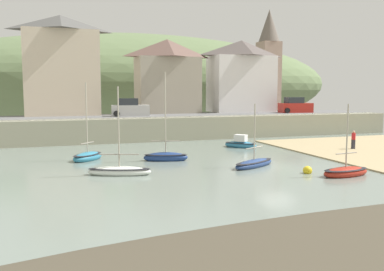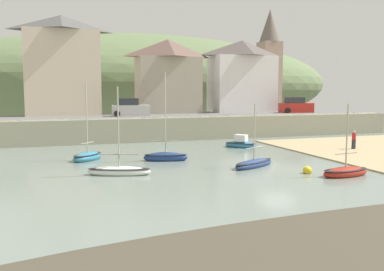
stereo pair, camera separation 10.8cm
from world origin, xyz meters
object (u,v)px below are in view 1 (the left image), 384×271
at_px(motorboat_with_cabin, 166,157).
at_px(parked_car_near_slipway, 130,109).
at_px(sailboat_tall_mast, 346,172).
at_px(waterfront_building_right, 241,76).
at_px(rowboat_small_beached, 119,171).
at_px(waterfront_building_left, 62,65).
at_px(church_with_spire, 269,58).
at_px(mooring_buoy, 308,171).
at_px(sailboat_far_left, 254,163).
at_px(person_on_slipway, 353,139).
at_px(dinghy_open_wooden, 241,144).
at_px(waterfront_building_centre, 167,76).
at_px(sailboat_nearest_shore, 88,156).
at_px(parked_car_by_wall, 295,106).

height_order(motorboat_with_cabin, parked_car_near_slipway, motorboat_with_cabin).
relative_size(sailboat_tall_mast, motorboat_with_cabin, 0.68).
xyz_separation_m(waterfront_building_right, rowboat_small_beached, (-20.06, -24.62, -6.86)).
bearing_deg(waterfront_building_left, parked_car_near_slipway, -33.06).
height_order(church_with_spire, mooring_buoy, church_with_spire).
xyz_separation_m(waterfront_building_right, sailboat_far_left, (-10.78, -24.85, -6.88)).
bearing_deg(rowboat_small_beached, waterfront_building_left, 115.28).
relative_size(parked_car_near_slipway, person_on_slipway, 2.63).
bearing_deg(motorboat_with_cabin, parked_car_near_slipway, 105.30).
bearing_deg(parked_car_near_slipway, sailboat_tall_mast, -64.33).
height_order(waterfront_building_left, person_on_slipway, waterfront_building_left).
bearing_deg(church_with_spire, dinghy_open_wooden, -124.78).
xyz_separation_m(waterfront_building_centre, rowboat_small_beached, (-10.01, -24.62, -6.75)).
xyz_separation_m(waterfront_building_right, sailboat_nearest_shore, (-21.45, -18.31, -6.83)).
bearing_deg(sailboat_far_left, mooring_buoy, -84.24).
xyz_separation_m(church_with_spire, parked_car_by_wall, (-0.80, -8.50, -6.55)).
bearing_deg(waterfront_building_centre, dinghy_open_wooden, -80.52).
xyz_separation_m(rowboat_small_beached, dinghy_open_wooden, (12.62, 8.98, 0.07)).
bearing_deg(waterfront_building_left, dinghy_open_wooden, -46.00).
height_order(waterfront_building_centre, waterfront_building_right, waterfront_building_right).
xyz_separation_m(motorboat_with_cabin, person_on_slipway, (17.16, 0.05, 0.68)).
distance_m(sailboat_tall_mast, parked_car_near_slipway, 26.61).
xyz_separation_m(waterfront_building_right, church_with_spire, (6.20, 4.00, 2.65)).
height_order(waterfront_building_right, dinghy_open_wooden, waterfront_building_right).
bearing_deg(parked_car_near_slipway, person_on_slipway, -37.10).
bearing_deg(rowboat_small_beached, parked_car_near_slipway, 97.10).
bearing_deg(waterfront_building_left, parked_car_by_wall, -9.15).
bearing_deg(dinghy_open_wooden, mooring_buoy, -48.49).
bearing_deg(church_with_spire, person_on_slipway, -101.50).
bearing_deg(dinghy_open_wooden, sailboat_nearest_shore, -122.27).
distance_m(sailboat_tall_mast, motorboat_with_cabin, 12.78).
bearing_deg(motorboat_with_cabin, waterfront_building_right, 68.45).
bearing_deg(parked_car_near_slipway, rowboat_small_beached, -96.20).
relative_size(waterfront_building_left, person_on_slipway, 6.93).
relative_size(sailboat_tall_mast, person_on_slipway, 2.84).
bearing_deg(sailboat_tall_mast, motorboat_with_cabin, 128.78).
bearing_deg(church_with_spire, parked_car_near_slipway, -158.73).
distance_m(waterfront_building_right, parked_car_by_wall, 8.04).
height_order(sailboat_tall_mast, sailboat_nearest_shore, sailboat_nearest_shore).
bearing_deg(person_on_slipway, waterfront_building_centre, 118.96).
bearing_deg(sailboat_tall_mast, rowboat_small_beached, 153.44).
xyz_separation_m(sailboat_nearest_shore, person_on_slipway, (22.69, -2.09, 0.71)).
distance_m(waterfront_building_left, church_with_spire, 29.07).
relative_size(waterfront_building_left, church_with_spire, 0.79).
height_order(church_with_spire, sailboat_far_left, church_with_spire).
xyz_separation_m(waterfront_building_centre, mooring_buoy, (1.43, -28.02, -6.83)).
height_order(sailboat_nearest_shore, mooring_buoy, sailboat_nearest_shore).
bearing_deg(sailboat_far_left, dinghy_open_wooden, 41.47).
distance_m(sailboat_tall_mast, person_on_slipway, 12.12).
bearing_deg(church_with_spire, sailboat_tall_mast, -111.28).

